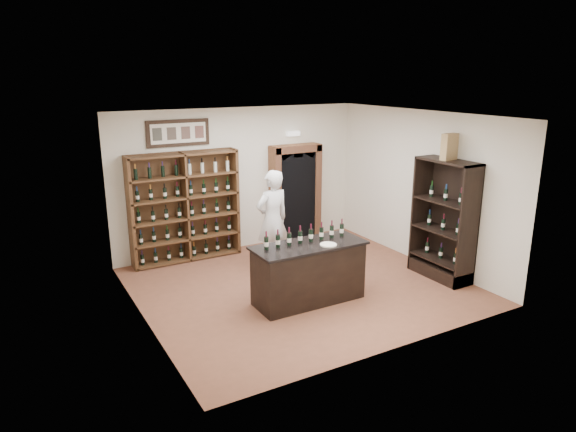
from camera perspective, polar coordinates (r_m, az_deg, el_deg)
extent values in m
plane|color=brown|center=(9.26, 1.36, -7.77)|extent=(5.50, 5.50, 0.00)
plane|color=white|center=(8.52, 1.49, 11.07)|extent=(5.50, 5.50, 0.00)
cube|color=silver|center=(10.94, -5.34, 4.09)|extent=(5.50, 0.04, 3.00)
cube|color=silver|center=(7.77, -16.25, -1.27)|extent=(0.04, 5.00, 3.00)
cube|color=silver|center=(10.42, 14.53, 3.07)|extent=(0.04, 5.00, 3.00)
cube|color=#50311B|center=(10.55, -11.66, 1.17)|extent=(2.20, 0.02, 2.20)
cube|color=#50311B|center=(10.12, -17.09, 0.17)|extent=(0.06, 0.38, 2.20)
cube|color=#50311B|center=(10.75, -5.94, 1.68)|extent=(0.06, 0.38, 2.20)
cube|color=#50311B|center=(10.38, -11.35, 0.95)|extent=(0.04, 0.38, 2.20)
cube|color=#50311B|center=(10.69, -11.05, -4.55)|extent=(2.18, 0.38, 0.04)
cube|color=#50311B|center=(10.56, -11.16, -2.39)|extent=(2.18, 0.38, 0.04)
cube|color=#50311B|center=(10.44, -11.29, -0.17)|extent=(2.18, 0.38, 0.03)
cube|color=#50311B|center=(10.33, -11.41, 2.09)|extent=(2.18, 0.38, 0.04)
cube|color=#50311B|center=(10.24, -11.54, 4.40)|extent=(2.18, 0.38, 0.04)
cube|color=#50311B|center=(10.17, -11.67, 6.74)|extent=(2.18, 0.38, 0.04)
cube|color=black|center=(10.29, -12.11, 9.01)|extent=(1.25, 0.04, 0.52)
cube|color=black|center=(11.45, 0.77, 2.40)|extent=(0.97, 0.29, 2.05)
cube|color=#955739|center=(11.18, -1.46, 2.18)|extent=(0.14, 0.35, 2.15)
cube|color=#955739|center=(11.69, 3.00, 2.76)|extent=(0.14, 0.35, 2.15)
cube|color=#955739|center=(11.24, 0.84, 7.52)|extent=(1.15, 0.35, 0.16)
cube|color=white|center=(11.29, 0.58, 9.14)|extent=(0.30, 0.10, 0.10)
cube|color=black|center=(8.51, 2.30, -6.52)|extent=(1.80, 0.70, 0.94)
cube|color=black|center=(8.33, 2.34, -3.27)|extent=(1.88, 0.78, 0.04)
cylinder|color=black|center=(8.04, -2.42, -3.03)|extent=(0.07, 0.07, 0.21)
cylinder|color=silver|center=(8.05, -2.42, -3.13)|extent=(0.07, 0.07, 0.07)
cylinder|color=#591429|center=(8.00, -2.44, -2.02)|extent=(0.03, 0.03, 0.09)
cylinder|color=black|center=(8.13, -1.13, -2.81)|extent=(0.07, 0.07, 0.21)
cylinder|color=silver|center=(8.14, -1.13, -2.91)|extent=(0.07, 0.07, 0.07)
cylinder|color=#591429|center=(8.09, -1.14, -1.80)|extent=(0.03, 0.03, 0.09)
cylinder|color=black|center=(8.23, 0.13, -2.58)|extent=(0.07, 0.07, 0.21)
cylinder|color=silver|center=(8.23, 0.13, -2.68)|extent=(0.07, 0.07, 0.07)
cylinder|color=#591429|center=(8.18, 0.13, -1.59)|extent=(0.03, 0.03, 0.09)
cylinder|color=black|center=(8.33, 1.36, -2.36)|extent=(0.07, 0.07, 0.21)
cylinder|color=silver|center=(8.33, 1.36, -2.46)|extent=(0.07, 0.07, 0.07)
cylinder|color=#591429|center=(8.28, 1.37, -1.38)|extent=(0.03, 0.03, 0.09)
cylinder|color=black|center=(8.43, 2.56, -2.15)|extent=(0.07, 0.07, 0.21)
cylinder|color=silver|center=(8.43, 2.56, -2.25)|extent=(0.07, 0.07, 0.07)
cylinder|color=#591429|center=(8.38, 2.57, -1.17)|extent=(0.03, 0.03, 0.09)
cylinder|color=black|center=(8.54, 3.73, -1.94)|extent=(0.07, 0.07, 0.21)
cylinder|color=silver|center=(8.54, 3.73, -2.03)|extent=(0.07, 0.07, 0.07)
cylinder|color=#591429|center=(8.49, 3.75, -0.97)|extent=(0.03, 0.03, 0.09)
cylinder|color=black|center=(8.65, 4.87, -1.73)|extent=(0.07, 0.07, 0.21)
cylinder|color=silver|center=(8.65, 4.87, -1.83)|extent=(0.07, 0.07, 0.07)
cylinder|color=#591429|center=(8.60, 4.90, -0.78)|extent=(0.03, 0.03, 0.09)
cylinder|color=black|center=(8.76, 5.99, -1.53)|extent=(0.07, 0.07, 0.21)
cylinder|color=silver|center=(8.76, 5.98, -1.62)|extent=(0.07, 0.07, 0.07)
cylinder|color=#591429|center=(8.72, 6.02, -0.59)|extent=(0.03, 0.03, 0.09)
cube|color=black|center=(9.89, 17.83, -0.24)|extent=(0.02, 1.20, 2.20)
cube|color=black|center=(9.35, 19.45, -1.28)|extent=(0.48, 0.04, 2.20)
cube|color=black|center=(10.11, 14.56, 0.36)|extent=(0.48, 0.04, 2.20)
cube|color=black|center=(9.49, 17.42, 5.85)|extent=(0.48, 1.20, 0.04)
cube|color=black|center=(10.03, 16.47, -5.81)|extent=(0.48, 1.20, 0.24)
cube|color=black|center=(9.95, 16.57, -4.58)|extent=(0.48, 1.16, 0.03)
cube|color=black|center=(9.78, 16.81, -1.55)|extent=(0.48, 1.16, 0.03)
cube|color=black|center=(9.64, 17.07, 1.57)|extent=(0.48, 1.16, 0.03)
imported|color=silver|center=(9.79, -1.74, -0.45)|extent=(0.76, 0.55, 1.93)
cylinder|color=silver|center=(8.28, 4.51, -3.21)|extent=(0.27, 0.27, 0.02)
cube|color=#A98159|center=(9.45, 17.49, 7.35)|extent=(0.34, 0.18, 0.46)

